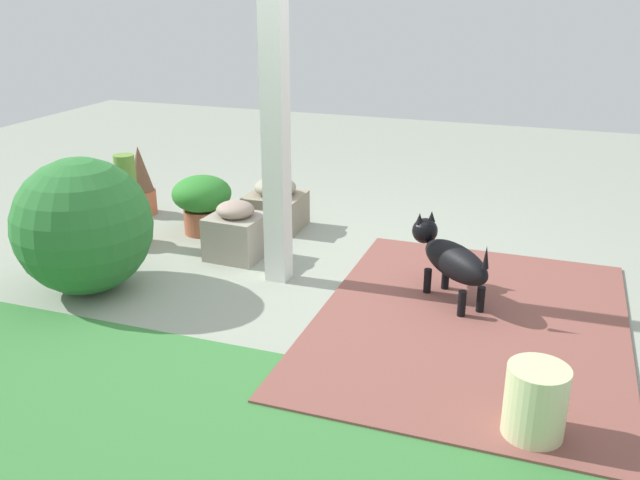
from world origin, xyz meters
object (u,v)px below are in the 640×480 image
(porch_pillar, at_px, (275,100))
(stone_planter_nearest, at_px, (276,205))
(terracotta_pot_tall, at_px, (129,213))
(round_shrub, at_px, (83,226))
(terracotta_pot_broad, at_px, (202,200))
(terracotta_pot_spiky, at_px, (141,182))
(ceramic_urn, at_px, (535,403))
(stone_planter_near, at_px, (236,232))
(dog, at_px, (450,258))

(porch_pillar, distance_m, stone_planter_nearest, 1.47)
(stone_planter_nearest, relative_size, terracotta_pot_tall, 0.64)
(round_shrub, xyz_separation_m, terracotta_pot_broad, (-0.18, -1.24, -0.17))
(terracotta_pot_tall, bearing_deg, terracotta_pot_spiky, -63.16)
(stone_planter_nearest, height_order, terracotta_pot_broad, terracotta_pot_broad)
(ceramic_urn, bearing_deg, terracotta_pot_broad, -35.02)
(ceramic_urn, bearing_deg, stone_planter_near, -34.19)
(round_shrub, bearing_deg, stone_planter_nearest, -113.77)
(stone_planter_nearest, xyz_separation_m, terracotta_pot_tall, (0.91, 0.74, 0.06))
(ceramic_urn, bearing_deg, stone_planter_nearest, -45.19)
(ceramic_urn, bearing_deg, terracotta_pot_tall, -25.30)
(porch_pillar, xyz_separation_m, round_shrub, (1.12, 0.59, -0.78))
(stone_planter_near, xyz_separation_m, ceramic_urn, (-2.21, 1.50, -0.02))
(stone_planter_nearest, bearing_deg, ceramic_urn, 134.81)
(terracotta_pot_broad, bearing_deg, round_shrub, 81.94)
(stone_planter_nearest, relative_size, terracotta_pot_spiky, 0.76)
(round_shrub, height_order, terracotta_pot_spiky, round_shrub)
(terracotta_pot_tall, bearing_deg, ceramic_urn, 154.70)
(terracotta_pot_broad, relative_size, ceramic_urn, 1.34)
(terracotta_pot_tall, bearing_deg, stone_planter_nearest, -140.61)
(stone_planter_nearest, relative_size, round_shrub, 0.52)
(round_shrub, height_order, terracotta_pot_tall, round_shrub)
(porch_pillar, bearing_deg, stone_planter_nearest, -65.83)
(round_shrub, relative_size, terracotta_pot_spiky, 1.48)
(porch_pillar, xyz_separation_m, terracotta_pot_broad, (0.94, -0.65, -0.95))
(terracotta_pot_spiky, bearing_deg, porch_pillar, 151.81)
(stone_planter_near, bearing_deg, porch_pillar, 150.45)
(round_shrub, bearing_deg, terracotta_pot_spiky, -69.16)
(terracotta_pot_spiky, bearing_deg, dog, 163.06)
(stone_planter_near, relative_size, dog, 0.70)
(stone_planter_nearest, height_order, ceramic_urn, stone_planter_nearest)
(porch_pillar, distance_m, dog, 1.49)
(stone_planter_nearest, bearing_deg, round_shrub, 66.23)
(porch_pillar, distance_m, stone_planter_near, 1.15)
(round_shrub, bearing_deg, terracotta_pot_tall, -74.65)
(dog, bearing_deg, terracotta_pot_broad, -16.22)
(stone_planter_nearest, bearing_deg, terracotta_pot_broad, 31.75)
(porch_pillar, xyz_separation_m, stone_planter_nearest, (0.43, -0.96, -1.03))
(stone_planter_nearest, bearing_deg, terracotta_pot_tall, 39.39)
(stone_planter_nearest, relative_size, terracotta_pot_broad, 0.97)
(stone_planter_near, bearing_deg, terracotta_pot_broad, -38.54)
(terracotta_pot_broad, bearing_deg, stone_planter_near, 141.46)
(stone_planter_nearest, xyz_separation_m, stone_planter_near, (0.01, 0.71, 0.00))
(porch_pillar, height_order, stone_planter_near, porch_pillar)
(stone_planter_nearest, height_order, round_shrub, round_shrub)
(dog, bearing_deg, terracotta_pot_tall, -4.17)
(porch_pillar, relative_size, stone_planter_nearest, 5.32)
(terracotta_pot_tall, relative_size, terracotta_pot_spiky, 1.18)
(stone_planter_near, xyz_separation_m, round_shrub, (0.67, 0.84, 0.25))
(round_shrub, height_order, terracotta_pot_broad, round_shrub)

